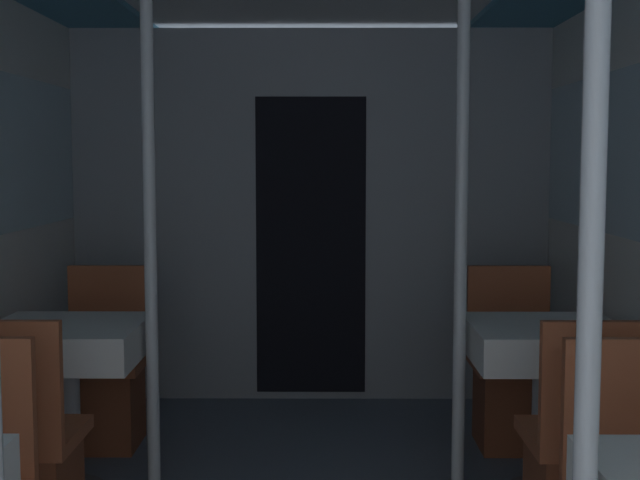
# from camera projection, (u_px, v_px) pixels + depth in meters

# --- Properties ---
(bulkhead_far) EXTENTS (2.77, 0.09, 2.17)m
(bulkhead_far) POSITION_uv_depth(u_px,v_px,m) (311.00, 217.00, 5.23)
(bulkhead_far) COLOR gray
(bulkhead_far) RESTS_ON ground_plane
(dining_table_left_1) EXTENTS (0.64, 0.64, 0.72)m
(dining_table_left_1) POSITION_uv_depth(u_px,v_px,m) (67.00, 349.00, 3.79)
(dining_table_left_1) COLOR #4C4C51
(dining_table_left_1) RESTS_ON ground_plane
(chair_left_near_1) EXTENTS (0.42, 0.42, 0.88)m
(chair_left_near_1) POSITION_uv_depth(u_px,v_px,m) (21.00, 476.00, 3.22)
(chair_left_near_1) COLOR brown
(chair_left_near_1) RESTS_ON ground_plane
(chair_left_far_1) EXTENTS (0.42, 0.42, 0.88)m
(chair_left_far_1) POSITION_uv_depth(u_px,v_px,m) (104.00, 390.00, 4.42)
(chair_left_far_1) COLOR brown
(chair_left_far_1) RESTS_ON ground_plane
(support_pole_left_1) EXTENTS (0.05, 0.05, 2.17)m
(support_pole_left_1) POSITION_uv_depth(u_px,v_px,m) (150.00, 239.00, 3.74)
(support_pole_left_1) COLOR silver
(support_pole_left_1) RESTS_ON ground_plane
(support_pole_right_0) EXTENTS (0.05, 0.05, 2.17)m
(support_pole_right_0) POSITION_uv_depth(u_px,v_px,m) (589.00, 316.00, 1.92)
(support_pole_right_0) COLOR silver
(support_pole_right_0) RESTS_ON ground_plane
(dining_table_right_1) EXTENTS (0.64, 0.64, 0.72)m
(dining_table_right_1) POSITION_uv_depth(u_px,v_px,m) (545.00, 350.00, 3.78)
(dining_table_right_1) COLOR #4C4C51
(dining_table_right_1) RESTS_ON ground_plane
(chair_right_near_1) EXTENTS (0.42, 0.42, 0.88)m
(chair_right_near_1) POSITION_uv_depth(u_px,v_px,m) (584.00, 477.00, 3.21)
(chair_right_near_1) COLOR brown
(chair_right_near_1) RESTS_ON ground_plane
(chair_right_far_1) EXTENTS (0.42, 0.42, 0.88)m
(chair_right_far_1) POSITION_uv_depth(u_px,v_px,m) (514.00, 390.00, 4.41)
(chair_right_far_1) COLOR brown
(chair_right_far_1) RESTS_ON ground_plane
(support_pole_right_1) EXTENTS (0.05, 0.05, 2.17)m
(support_pole_right_1) POSITION_uv_depth(u_px,v_px,m) (461.00, 239.00, 3.73)
(support_pole_right_1) COLOR silver
(support_pole_right_1) RESTS_ON ground_plane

